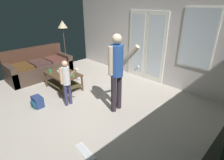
{
  "coord_description": "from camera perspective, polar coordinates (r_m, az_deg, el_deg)",
  "views": [
    {
      "loc": [
        2.89,
        -2.15,
        2.25
      ],
      "look_at": [
        0.74,
        0.01,
        0.91
      ],
      "focal_mm": 28.81,
      "sensor_mm": 36.0,
      "label": 1
    }
  ],
  "objects": [
    {
      "name": "loose_keyboard",
      "position": [
        3.16,
        -8.52,
        -21.6
      ],
      "size": [
        0.45,
        0.19,
        0.02
      ],
      "color": "white",
      "rests_on": "ground_plane"
    },
    {
      "name": "coffee_table",
      "position": [
        5.1,
        -15.25,
        0.8
      ],
      "size": [
        1.02,
        0.64,
        0.46
      ],
      "color": "#4E3623",
      "rests_on": "ground_plane"
    },
    {
      "name": "cup_near_edge",
      "position": [
        5.17,
        -19.05,
        2.67
      ],
      "size": [
        0.07,
        0.07,
        0.1
      ],
      "primitive_type": "cylinder",
      "color": "#2B8248",
      "rests_on": "coffee_table"
    },
    {
      "name": "ground_plane",
      "position": [
        4.25,
        -7.25,
        -8.61
      ],
      "size": [
        6.29,
        4.8,
        0.02
      ],
      "primitive_type": "cube",
      "color": "#B2A89B"
    },
    {
      "name": "tv_remote_black",
      "position": [
        4.72,
        -14.23,
        0.82
      ],
      "size": [
        0.18,
        0.11,
        0.02
      ],
      "primitive_type": "cube",
      "rotation": [
        0.0,
        0.0,
        -0.39
      ],
      "color": "black",
      "rests_on": "coffee_table"
    },
    {
      "name": "wall_back_with_doors",
      "position": [
        5.43,
        12.67,
        12.81
      ],
      "size": [
        6.29,
        0.09,
        2.61
      ],
      "color": "beige",
      "rests_on": "ground_plane"
    },
    {
      "name": "person_child",
      "position": [
        4.13,
        -14.23,
        0.17
      ],
      "size": [
        0.43,
        0.29,
        1.08
      ],
      "color": "#343357",
      "rests_on": "ground_plane"
    },
    {
      "name": "floor_lamp",
      "position": [
        6.75,
        -15.38,
        15.87
      ],
      "size": [
        0.34,
        0.34,
        1.65
      ],
      "color": "#38371F",
      "rests_on": "ground_plane"
    },
    {
      "name": "backpack",
      "position": [
        4.51,
        -22.6,
        -6.42
      ],
      "size": [
        0.29,
        0.23,
        0.25
      ],
      "color": "navy",
      "rests_on": "ground_plane"
    },
    {
      "name": "person_adult",
      "position": [
        3.68,
        1.62,
        4.02
      ],
      "size": [
        0.55,
        0.47,
        1.69
      ],
      "color": "#2B232A",
      "rests_on": "ground_plane"
    },
    {
      "name": "leather_couch",
      "position": [
        6.22,
        -22.11,
        3.71
      ],
      "size": [
        0.9,
        1.92,
        0.9
      ],
      "color": "#43332A",
      "rests_on": "ground_plane"
    },
    {
      "name": "cup_by_laptop",
      "position": [
        4.77,
        -12.33,
        1.7
      ],
      "size": [
        0.09,
        0.09,
        0.09
      ],
      "primitive_type": "cylinder",
      "color": "#35914E",
      "rests_on": "coffee_table"
    },
    {
      "name": "laptop_closed",
      "position": [
        5.15,
        -15.63,
        2.59
      ],
      "size": [
        0.37,
        0.29,
        0.02
      ],
      "primitive_type": "cube",
      "rotation": [
        0.0,
        0.0,
        -0.26
      ],
      "color": "#B6B3AE",
      "rests_on": "coffee_table"
    }
  ]
}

